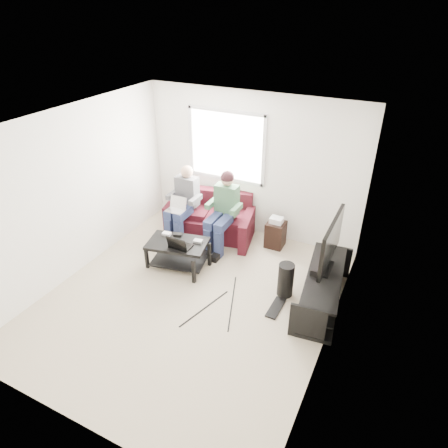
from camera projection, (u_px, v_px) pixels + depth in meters
The scene contains 26 objects.
floor at pixel (190, 298), 5.95m from camera, with size 4.50×4.50×0.00m, color #B9B090.
ceiling at pixel (181, 126), 4.65m from camera, with size 4.50×4.50×0.00m, color white.
wall_back at pixel (252, 166), 7.04m from camera, with size 4.50×4.50×0.00m, color white.
wall_front at pixel (55, 335), 3.55m from camera, with size 4.50×4.50×0.00m, color white.
wall_left at pixel (73, 194), 6.07m from camera, with size 4.50×4.50×0.00m, color white.
wall_right at pixel (337, 262), 4.53m from camera, with size 4.50×4.50×0.00m, color white.
window at pixel (226, 146), 7.07m from camera, with size 1.48×0.04×1.28m.
sofa at pixel (210, 219), 7.45m from camera, with size 1.84×1.06×0.79m.
person_left at pixel (183, 200), 7.17m from camera, with size 0.40×0.70×1.32m.
person_right at pixel (223, 206), 6.85m from camera, with size 0.40×0.71×1.37m.
laptop_silver at pixel (176, 207), 7.00m from camera, with size 0.32×0.22×0.24m, color silver, non-canonical shape.
coffee_table at pixel (178, 249), 6.48m from camera, with size 1.05×0.76×0.47m.
laptop_black at pixel (181, 240), 6.25m from camera, with size 0.34×0.24×0.24m, color black, non-canonical shape.
controller_a at pixel (167, 234), 6.61m from camera, with size 0.14×0.09×0.04m, color silver.
controller_b at pixel (178, 235), 6.58m from camera, with size 0.14×0.09×0.04m, color black.
controller_c at pixel (198, 241), 6.41m from camera, with size 0.14×0.09×0.04m, color gray.
tv_stand at pixel (323, 290), 5.74m from camera, with size 0.67×1.65×0.53m.
tv at pixel (331, 243), 5.44m from camera, with size 0.12×1.10×0.81m.
soundbar at pixel (319, 265), 5.69m from camera, with size 0.12×0.50×0.10m, color black.
drink_cup at pixel (333, 247), 6.07m from camera, with size 0.08×0.08×0.12m, color #9B7042.
console_white at pixel (316, 303), 5.39m from camera, with size 0.30×0.22×0.06m, color silver.
console_grey at pixel (328, 274), 5.93m from camera, with size 0.34×0.26×0.08m, color gray.
console_black at pixel (322, 288), 5.66m from camera, with size 0.38×0.30×0.07m, color black.
subwoofer at pixel (286, 280), 5.90m from camera, with size 0.24×0.24×0.54m, color black.
keyboard_floor at pixel (276, 308), 5.75m from camera, with size 0.16×0.47×0.03m, color black.
end_table at pixel (276, 233), 7.07m from camera, with size 0.32×0.32×0.57m.
Camera 1 is at (2.50, -3.89, 3.93)m, focal length 32.00 mm.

